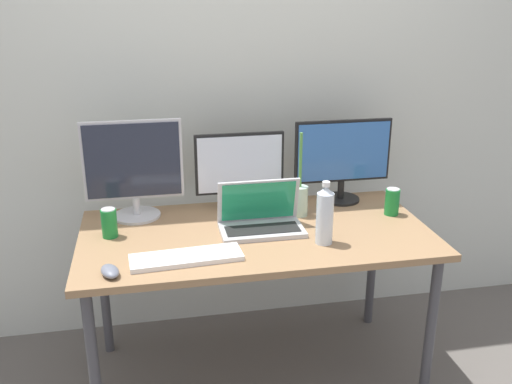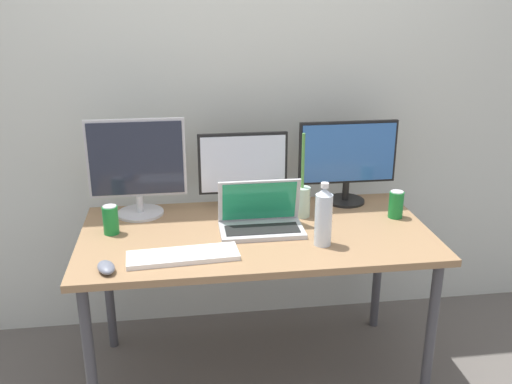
{
  "view_description": "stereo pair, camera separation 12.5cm",
  "coord_description": "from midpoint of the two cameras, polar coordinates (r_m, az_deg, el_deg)",
  "views": [
    {
      "loc": [
        -0.43,
        -2.22,
        1.73
      ],
      "look_at": [
        0.0,
        0.0,
        0.92
      ],
      "focal_mm": 40.0,
      "sensor_mm": 36.0,
      "label": 1
    },
    {
      "loc": [
        -0.31,
        -2.24,
        1.73
      ],
      "look_at": [
        0.0,
        0.0,
        0.92
      ],
      "focal_mm": 40.0,
      "sensor_mm": 36.0,
      "label": 2
    }
  ],
  "objects": [
    {
      "name": "mouse_by_keyboard",
      "position": [
        2.18,
        -13.17,
        -7.37
      ],
      "size": [
        0.09,
        0.12,
        0.03
      ],
      "primitive_type": "ellipsoid",
      "rotation": [
        0.0,
        0.0,
        0.32
      ],
      "color": "slate",
      "rests_on": "work_desk"
    },
    {
      "name": "keyboard_main",
      "position": [
        2.24,
        -5.73,
        -6.38
      ],
      "size": [
        0.44,
        0.17,
        0.02
      ],
      "primitive_type": "cube",
      "rotation": [
        0.0,
        0.0,
        0.07
      ],
      "color": "white",
      "rests_on": "work_desk"
    },
    {
      "name": "monitor_right",
      "position": [
        2.78,
        10.43,
        3.32
      ],
      "size": [
        0.48,
        0.19,
        0.4
      ],
      "color": "black",
      "rests_on": "work_desk"
    },
    {
      "name": "bamboo_vase",
      "position": [
        2.62,
        5.98,
        -0.77
      ],
      "size": [
        0.08,
        0.08,
        0.39
      ],
      "color": "#B2D1B7",
      "rests_on": "work_desk"
    },
    {
      "name": "monitor_center",
      "position": [
        2.67,
        0.04,
        2.15
      ],
      "size": [
        0.42,
        0.21,
        0.36
      ],
      "color": "black",
      "rests_on": "work_desk"
    },
    {
      "name": "ground_plane",
      "position": [
        2.85,
        1.32,
        -17.69
      ],
      "size": [
        16.0,
        16.0,
        0.0
      ],
      "primitive_type": "plane",
      "color": "#5B5651"
    },
    {
      "name": "laptop_silver",
      "position": [
        2.47,
        1.93,
        -2.7
      ],
      "size": [
        0.36,
        0.21,
        0.22
      ],
      "color": "#B7B7BC",
      "rests_on": "work_desk"
    },
    {
      "name": "soda_can_near_keyboard",
      "position": [
        2.69,
        15.13,
        -1.22
      ],
      "size": [
        0.07,
        0.07,
        0.13
      ],
      "color": "#197F33",
      "rests_on": "work_desk"
    },
    {
      "name": "wall_back",
      "position": [
        2.88,
        -0.37,
        11.11
      ],
      "size": [
        7.0,
        0.08,
        2.6
      ],
      "primitive_type": "cube",
      "color": "silver",
      "rests_on": "ground"
    },
    {
      "name": "monitor_left",
      "position": [
        2.61,
        -10.48,
        2.59
      ],
      "size": [
        0.44,
        0.21,
        0.45
      ],
      "color": "silver",
      "rests_on": "work_desk"
    },
    {
      "name": "work_desk",
      "position": [
        2.5,
        1.44,
        -5.32
      ],
      "size": [
        1.5,
        0.77,
        0.74
      ],
      "color": "#424247",
      "rests_on": "ground"
    },
    {
      "name": "water_bottle",
      "position": [
        2.32,
        8.3,
        -2.46
      ],
      "size": [
        0.07,
        0.07,
        0.27
      ],
      "color": "silver",
      "rests_on": "work_desk"
    },
    {
      "name": "soda_can_by_laptop",
      "position": [
        2.49,
        -12.94,
        -2.74
      ],
      "size": [
        0.07,
        0.07,
        0.13
      ],
      "color": "#197F33",
      "rests_on": "work_desk"
    }
  ]
}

